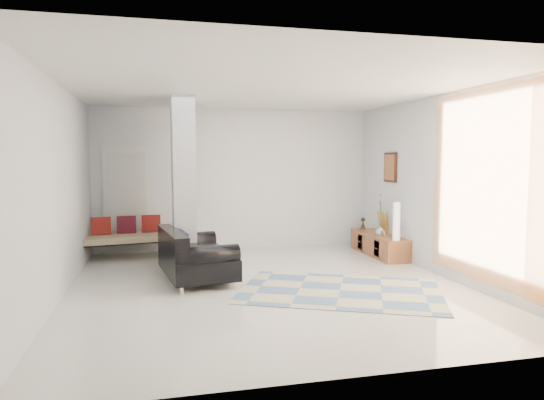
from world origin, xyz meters
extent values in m
plane|color=silver|center=(0.00, 0.00, 0.00)|extent=(6.00, 6.00, 0.00)
plane|color=white|center=(0.00, 0.00, 2.80)|extent=(6.00, 6.00, 0.00)
plane|color=silver|center=(0.00, 3.00, 1.40)|extent=(6.00, 0.00, 6.00)
plane|color=silver|center=(0.00, -3.00, 1.40)|extent=(6.00, 0.00, 6.00)
plane|color=silver|center=(-2.75, 0.00, 1.40)|extent=(0.00, 6.00, 6.00)
plane|color=silver|center=(2.75, 0.00, 1.40)|extent=(0.00, 6.00, 6.00)
cube|color=#A3A8AA|center=(-1.10, 1.60, 1.40)|extent=(0.35, 1.20, 2.80)
cube|color=silver|center=(-2.10, 2.96, 1.02)|extent=(0.85, 0.06, 2.04)
plane|color=#FA9641|center=(2.67, -1.15, 1.45)|extent=(0.00, 2.55, 2.55)
cube|color=#3C1B10|center=(2.72, 1.68, 1.65)|extent=(0.04, 0.45, 0.55)
cube|color=brown|center=(2.52, 1.68, 0.20)|extent=(0.45, 1.65, 0.40)
cube|color=#3C1B10|center=(2.30, 1.31, 0.20)|extent=(0.02, 0.22, 0.28)
cube|color=#3C1B10|center=(2.30, 2.05, 0.20)|extent=(0.02, 0.22, 0.28)
cube|color=gold|center=(2.70, 1.91, 0.60)|extent=(0.09, 0.32, 0.40)
cube|color=silver|center=(2.42, 1.31, 0.46)|extent=(0.04, 0.10, 0.12)
cylinder|color=silver|center=(-1.22, -0.09, 0.05)|extent=(0.05, 0.05, 0.10)
cylinder|color=silver|center=(-1.41, 1.20, 0.05)|extent=(0.05, 0.05, 0.10)
cylinder|color=silver|center=(-0.51, 0.02, 0.05)|extent=(0.05, 0.05, 0.10)
cylinder|color=silver|center=(-0.69, 1.30, 0.05)|extent=(0.05, 0.05, 0.10)
cube|color=black|center=(-0.96, 0.61, 0.25)|extent=(1.14, 1.66, 0.30)
cube|color=black|center=(-1.32, 0.56, 0.58)|extent=(0.42, 1.55, 0.36)
cylinder|color=black|center=(-0.86, -0.04, 0.48)|extent=(0.91, 0.40, 0.28)
cylinder|color=black|center=(-1.05, 1.25, 0.48)|extent=(0.91, 0.40, 0.28)
cube|color=black|center=(-1.20, 0.57, 0.60)|extent=(0.22, 0.58, 0.31)
cylinder|color=black|center=(-2.78, 1.92, 0.20)|extent=(0.04, 0.04, 0.40)
cylinder|color=black|center=(-0.91, 2.20, 0.20)|extent=(0.04, 0.04, 0.40)
cylinder|color=black|center=(-2.89, 2.70, 0.20)|extent=(0.04, 0.04, 0.40)
cylinder|color=black|center=(-1.02, 2.98, 0.20)|extent=(0.04, 0.04, 0.40)
cube|color=beige|center=(-1.90, 2.45, 0.38)|extent=(2.01, 1.07, 0.12)
cube|color=maroon|center=(-2.52, 2.51, 0.60)|extent=(0.36, 0.21, 0.33)
cube|color=#5A161F|center=(-2.09, 2.57, 0.60)|extent=(0.36, 0.21, 0.33)
cube|color=maroon|center=(-1.65, 2.64, 0.60)|extent=(0.36, 0.21, 0.33)
cube|color=#BFB892|center=(0.90, -0.50, 0.01)|extent=(3.20, 2.76, 0.01)
cylinder|color=beige|center=(2.50, 0.97, 0.73)|extent=(0.12, 0.12, 0.66)
imported|color=white|center=(2.47, 1.54, 0.49)|extent=(0.18, 0.18, 0.18)
camera|label=1|loc=(-1.50, -6.62, 1.82)|focal=32.00mm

